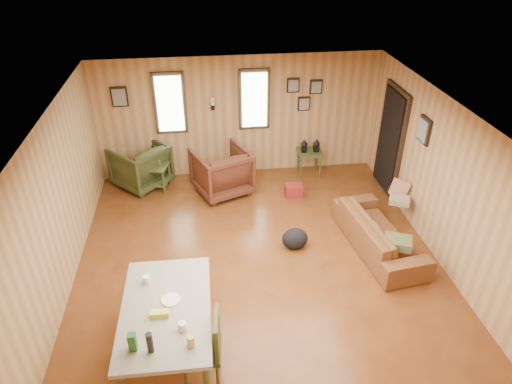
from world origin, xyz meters
TOP-DOWN VIEW (x-y plane):
  - room at (0.17, 0.27)m, footprint 5.54×6.04m
  - sofa at (1.93, 0.15)m, footprint 0.81×2.01m
  - recliner_brown at (-0.42, 2.20)m, footprint 1.21×1.18m
  - recliner_green at (-1.96, 2.68)m, footprint 1.23×1.23m
  - end_table at (-1.68, 2.49)m, footprint 0.60×0.57m
  - side_table at (1.40, 2.71)m, footprint 0.50×0.50m
  - cooler at (0.92, 1.88)m, footprint 0.33×0.24m
  - backpack at (0.62, 0.32)m, footprint 0.47×0.40m
  - sofa_pillows at (2.26, 0.27)m, footprint 0.98×1.67m
  - dining_table at (-1.28, -1.61)m, footprint 1.02×1.67m
  - dining_chair at (-0.84, -1.92)m, footprint 0.47×0.47m

SIDE VIEW (x-z plane):
  - cooler at x=0.92m, z-range 0.00..0.23m
  - backpack at x=0.62m, z-range 0.00..0.36m
  - end_table at x=-1.68m, z-range 0.04..0.67m
  - sofa at x=1.93m, z-range 0.00..0.77m
  - recliner_green at x=-1.96m, z-range 0.00..0.93m
  - recliner_brown at x=-0.42m, z-range 0.00..0.97m
  - sofa_pillows at x=2.26m, z-range 0.33..0.67m
  - side_table at x=1.40m, z-range 0.14..0.91m
  - dining_chair at x=-0.84m, z-range 0.06..1.03m
  - dining_table at x=-1.28m, z-range 0.23..1.32m
  - room at x=0.17m, z-range -0.02..2.43m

